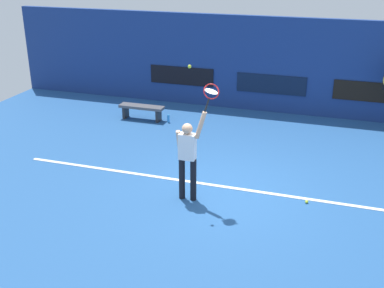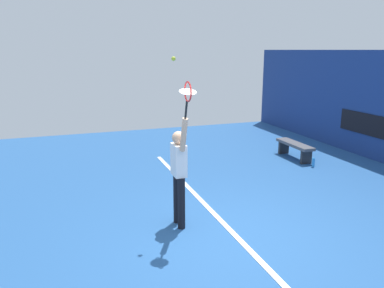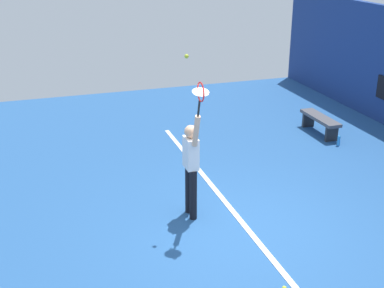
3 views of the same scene
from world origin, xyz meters
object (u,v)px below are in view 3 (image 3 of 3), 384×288
object	(u,v)px
tennis_player	(191,163)
court_bench	(320,121)
tennis_racket	(200,94)
tennis_ball	(187,56)
water_bottle	(339,141)
spare_ball	(284,288)

from	to	relation	value
tennis_player	court_bench	xyz separation A→B (m)	(-2.95, 4.36, -0.67)
tennis_racket	tennis_ball	bearing A→B (deg)	-166.17
tennis_racket	water_bottle	size ratio (longest dim) A/B	2.61
spare_ball	tennis_ball	bearing A→B (deg)	-163.82
tennis_ball	spare_ball	bearing A→B (deg)	16.18
water_bottle	court_bench	bearing A→B (deg)	-180.00
tennis_ball	water_bottle	distance (m)	5.67
tennis_racket	tennis_ball	size ratio (longest dim) A/B	9.22
tennis_player	tennis_racket	bearing A→B (deg)	-0.52
tennis_racket	spare_ball	xyz separation A→B (m)	(1.94, 0.58, -2.33)
water_bottle	spare_ball	xyz separation A→B (m)	(4.49, -3.78, -0.09)
tennis_ball	court_bench	world-z (taller)	tennis_ball
water_bottle	tennis_ball	bearing A→B (deg)	-64.19
water_bottle	spare_ball	distance (m)	5.87
tennis_ball	court_bench	xyz separation A→B (m)	(-3.03, 4.46, -2.53)
water_bottle	tennis_player	bearing A→B (deg)	-64.51
tennis_player	tennis_racket	world-z (taller)	tennis_racket
tennis_ball	court_bench	bearing A→B (deg)	124.16
court_bench	spare_ball	size ratio (longest dim) A/B	20.59
tennis_ball	court_bench	distance (m)	5.95
court_bench	spare_ball	xyz separation A→B (m)	(5.36, -3.78, -0.30)
tennis_ball	tennis_player	bearing A→B (deg)	127.87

